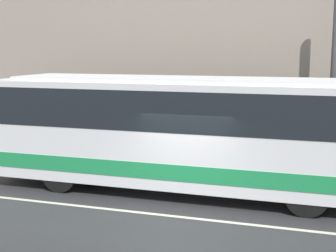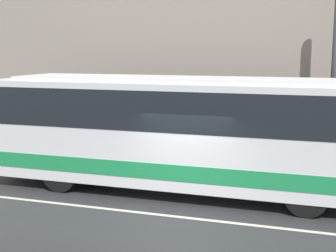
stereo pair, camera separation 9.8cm
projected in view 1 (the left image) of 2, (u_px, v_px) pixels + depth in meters
ground_plane at (177, 217)px, 11.86m from camera, size 60.00×60.00×0.00m
sidewalk at (217, 166)px, 16.73m from camera, size 60.00×2.37×0.12m
building_facade at (227, 13)px, 17.11m from camera, size 60.00×0.35×11.41m
lane_stripe at (177, 216)px, 11.86m from camera, size 54.00×0.14×0.01m
transit_bus at (172, 128)px, 13.78m from camera, size 11.05×2.56×3.40m
utility_pole_near at (335, 71)px, 14.62m from camera, size 0.31×0.31×6.84m
pedestrian_waiting at (99, 137)px, 17.50m from camera, size 0.36×0.36×1.78m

